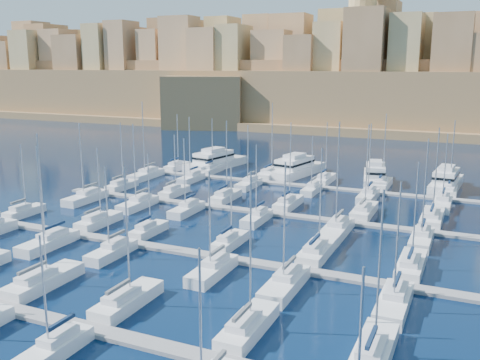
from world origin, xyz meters
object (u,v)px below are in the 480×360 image
at_px(sailboat_2, 43,281).
at_px(sailboat_4, 248,326).
at_px(motor_yacht_b, 296,168).
at_px(motor_yacht_c, 375,176).
at_px(motor_yacht_a, 215,161).
at_px(motor_yacht_d, 446,181).

bearing_deg(sailboat_2, sailboat_4, -0.85).
bearing_deg(sailboat_2, motor_yacht_b, 84.89).
distance_m(motor_yacht_b, motor_yacht_c, 17.87).
bearing_deg(sailboat_4, motor_yacht_a, 118.89).
bearing_deg(motor_yacht_b, sailboat_4, -75.12).
bearing_deg(motor_yacht_a, motor_yacht_d, -1.47).
bearing_deg(motor_yacht_b, motor_yacht_c, -4.61).
distance_m(sailboat_4, motor_yacht_b, 73.07).
xyz_separation_m(sailboat_2, motor_yacht_c, (24.09, 68.81, 0.96)).
bearing_deg(sailboat_4, sailboat_2, 179.15).
height_order(sailboat_4, motor_yacht_a, sailboat_4).
bearing_deg(motor_yacht_b, motor_yacht_a, 179.52).
height_order(sailboat_2, motor_yacht_c, sailboat_2).
distance_m(sailboat_4, motor_yacht_c, 69.19).
bearing_deg(motor_yacht_a, motor_yacht_b, -0.48).
bearing_deg(sailboat_2, motor_yacht_d, 61.23).
distance_m(motor_yacht_a, motor_yacht_d, 51.95).
bearing_deg(motor_yacht_d, motor_yacht_b, 177.90).
height_order(motor_yacht_b, motor_yacht_d, same).
distance_m(motor_yacht_a, motor_yacht_c, 38.13).
height_order(sailboat_4, motor_yacht_d, sailboat_4).
bearing_deg(motor_yacht_a, sailboat_4, -61.11).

